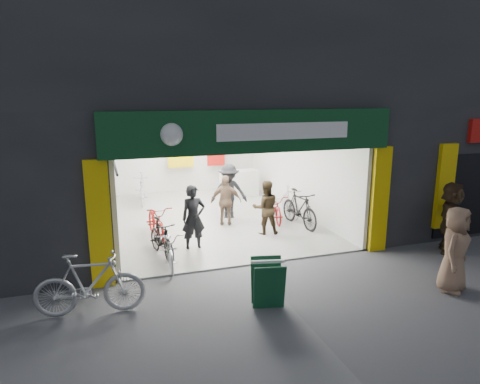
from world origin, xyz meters
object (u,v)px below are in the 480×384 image
bike_left_front (169,247)px  parked_bike (90,284)px  pedestrian_near (455,249)px  bike_right_front (299,209)px  sandwich_board (268,282)px

bike_left_front → parked_bike: 2.44m
parked_bike → pedestrian_near: pedestrian_near is taller
bike_right_front → parked_bike: size_ratio=0.96×
pedestrian_near → bike_left_front: bearing=116.8°
pedestrian_near → bike_right_front: bearing=69.7°
bike_right_front → sandwich_board: 5.01m
sandwich_board → bike_right_front: bearing=70.2°
bike_left_front → bike_right_front: size_ratio=0.91×
pedestrian_near → parked_bike: bearing=137.0°
bike_right_front → pedestrian_near: pedestrian_near is taller
parked_bike → sandwich_board: 3.15m
bike_left_front → sandwich_board: bearing=-57.1°
bike_right_front → bike_left_front: bearing=-163.2°
parked_bike → sandwich_board: parked_bike is taller
parked_bike → pedestrian_near: (6.78, -1.25, 0.28)m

